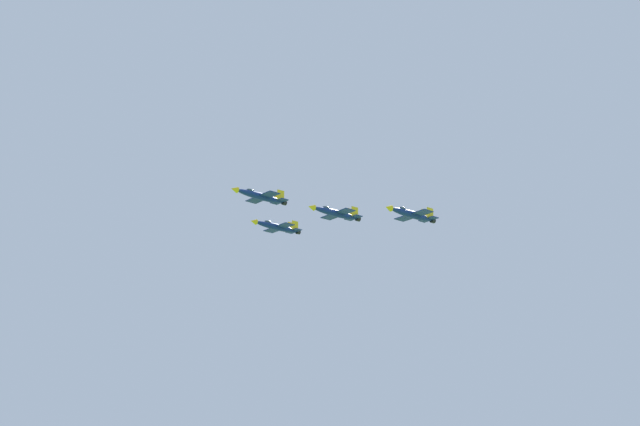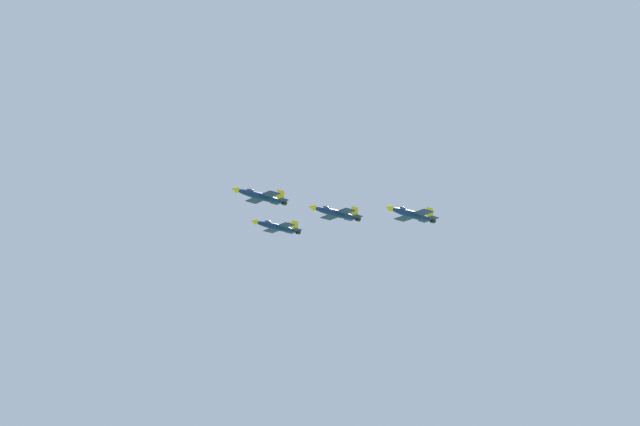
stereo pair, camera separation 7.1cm
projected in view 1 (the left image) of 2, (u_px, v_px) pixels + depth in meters
jet_lead at (260, 196)px, 184.87m from camera, size 10.35×12.66×3.06m
jet_left_wingman at (336, 213)px, 183.47m from camera, size 9.69×12.41×2.95m
jet_right_wingman at (277, 227)px, 199.27m from camera, size 9.87×12.32×2.95m
jet_left_outer at (411, 214)px, 183.17m from camera, size 10.47×12.88×3.10m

